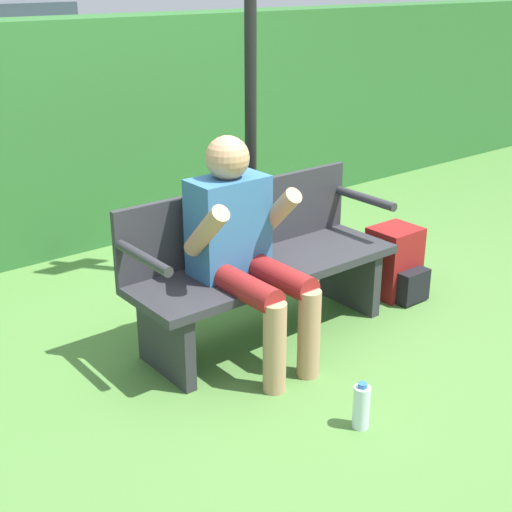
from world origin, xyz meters
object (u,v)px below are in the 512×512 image
signpost (251,44)px  park_bench (259,263)px  backpack (396,264)px  parked_car (23,32)px  water_bottle (361,407)px  person_seated (243,242)px

signpost → park_bench: bearing=-124.9°
backpack → signpost: size_ratio=0.17×
backpack → parked_car: bearing=77.1°
backpack → signpost: bearing=130.1°
water_bottle → parked_car: (4.26, 14.36, 0.50)m
park_bench → signpost: signpost is taller
parked_car → water_bottle: bearing=-112.7°
park_bench → signpost: 1.25m
water_bottle → parked_car: size_ratio=0.05×
person_seated → water_bottle: size_ratio=5.11×
park_bench → signpost: (0.38, 0.54, 1.06)m
water_bottle → signpost: signpost is taller
backpack → water_bottle: backpack is taller
backpack → water_bottle: size_ratio=1.95×
person_seated → backpack: size_ratio=2.62×
water_bottle → signpost: 2.11m
park_bench → backpack: park_bench is taller
park_bench → signpost: bearing=55.1°
backpack → water_bottle: bearing=-144.5°
water_bottle → signpost: (0.59, 1.51, 1.36)m
person_seated → backpack: 1.23m
park_bench → parked_car: (4.05, 13.39, 0.20)m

